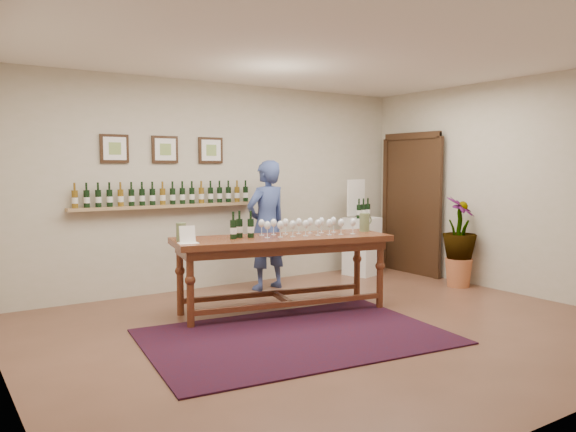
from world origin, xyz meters
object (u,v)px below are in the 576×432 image
tasting_table (282,248)px  person (267,225)px  display_pedestal (362,246)px  potted_plant (459,242)px

tasting_table → person: (0.48, 1.13, 0.13)m
display_pedestal → potted_plant: size_ratio=0.82×
tasting_table → person: bearing=79.0°
person → display_pedestal: bearing=173.5°
potted_plant → person: person is taller
potted_plant → person: bearing=149.8°
person → potted_plant: bearing=141.2°
tasting_table → potted_plant: bearing=7.8°
display_pedestal → tasting_table: bearing=-151.8°
tasting_table → person: 1.24m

